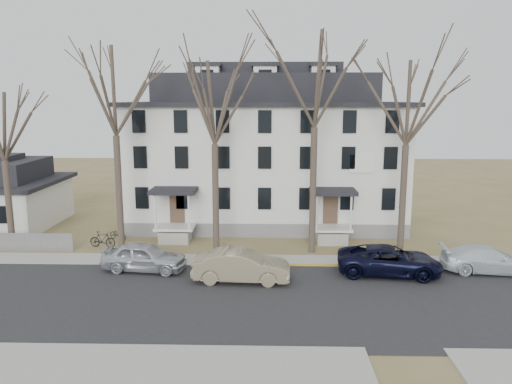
{
  "coord_description": "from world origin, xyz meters",
  "views": [
    {
      "loc": [
        -1.73,
        -20.34,
        9.47
      ],
      "look_at": [
        -2.48,
        9.0,
        3.98
      ],
      "focal_mm": 35.0,
      "sensor_mm": 36.0,
      "label": 1
    }
  ],
  "objects_px": {
    "car_navy": "(389,261)",
    "car_tan": "(241,266)",
    "small_house": "(0,196)",
    "tree_center": "(316,71)",
    "car_white": "(487,260)",
    "boarding_house": "(265,153)",
    "bicycle_right": "(103,240)",
    "tree_far_left": "(114,84)",
    "tree_mid_left": "(214,97)",
    "car_silver": "(144,257)",
    "tree_mid_right": "(408,97)",
    "bicycle_left": "(118,235)",
    "tree_bungalow": "(1,122)"
  },
  "relations": [
    {
      "from": "car_navy",
      "to": "tree_center",
      "type": "bearing_deg",
      "value": 51.3
    },
    {
      "from": "tree_mid_right",
      "to": "car_silver",
      "type": "distance_m",
      "value": 17.9
    },
    {
      "from": "car_tan",
      "to": "bicycle_right",
      "type": "distance_m",
      "value": 10.94
    },
    {
      "from": "tree_far_left",
      "to": "car_white",
      "type": "height_order",
      "value": "tree_far_left"
    },
    {
      "from": "small_house",
      "to": "tree_center",
      "type": "height_order",
      "value": "tree_center"
    },
    {
      "from": "tree_center",
      "to": "car_white",
      "type": "relative_size",
      "value": 2.96
    },
    {
      "from": "boarding_house",
      "to": "car_tan",
      "type": "relative_size",
      "value": 4.09
    },
    {
      "from": "tree_mid_right",
      "to": "car_navy",
      "type": "height_order",
      "value": "tree_mid_right"
    },
    {
      "from": "tree_center",
      "to": "bicycle_left",
      "type": "bearing_deg",
      "value": 169.77
    },
    {
      "from": "tree_mid_left",
      "to": "bicycle_right",
      "type": "xyz_separation_m",
      "value": [
        -7.41,
        0.56,
        -9.08
      ]
    },
    {
      "from": "tree_mid_left",
      "to": "tree_bungalow",
      "type": "relative_size",
      "value": 1.18
    },
    {
      "from": "boarding_house",
      "to": "tree_mid_left",
      "type": "xyz_separation_m",
      "value": [
        -3.0,
        -8.15,
        4.22
      ]
    },
    {
      "from": "tree_far_left",
      "to": "car_navy",
      "type": "bearing_deg",
      "value": -14.02
    },
    {
      "from": "car_navy",
      "to": "bicycle_left",
      "type": "height_order",
      "value": "car_navy"
    },
    {
      "from": "car_white",
      "to": "boarding_house",
      "type": "bearing_deg",
      "value": 51.93
    },
    {
      "from": "boarding_house",
      "to": "tree_mid_right",
      "type": "distance_m",
      "value": 12.51
    },
    {
      "from": "tree_center",
      "to": "car_tan",
      "type": "xyz_separation_m",
      "value": [
        -4.13,
        -5.23,
        -10.25
      ]
    },
    {
      "from": "tree_mid_right",
      "to": "tree_center",
      "type": "bearing_deg",
      "value": 180.0
    },
    {
      "from": "tree_center",
      "to": "bicycle_right",
      "type": "xyz_separation_m",
      "value": [
        -13.41,
        0.56,
        -10.56
      ]
    },
    {
      "from": "small_house",
      "to": "car_tan",
      "type": "bearing_deg",
      "value": -31.21
    },
    {
      "from": "tree_bungalow",
      "to": "bicycle_left",
      "type": "distance_m",
      "value": 10.09
    },
    {
      "from": "car_white",
      "to": "tree_mid_right",
      "type": "bearing_deg",
      "value": 53.31
    },
    {
      "from": "tree_mid_right",
      "to": "car_white",
      "type": "relative_size",
      "value": 2.56
    },
    {
      "from": "car_silver",
      "to": "car_white",
      "type": "height_order",
      "value": "car_silver"
    },
    {
      "from": "car_navy",
      "to": "tree_bungalow",
      "type": "bearing_deg",
      "value": 87.07
    },
    {
      "from": "boarding_house",
      "to": "tree_center",
      "type": "distance_m",
      "value": 10.39
    },
    {
      "from": "small_house",
      "to": "bicycle_right",
      "type": "height_order",
      "value": "small_house"
    },
    {
      "from": "tree_mid_left",
      "to": "tree_mid_right",
      "type": "distance_m",
      "value": 11.5
    },
    {
      "from": "tree_mid_left",
      "to": "car_tan",
      "type": "distance_m",
      "value": 10.38
    },
    {
      "from": "car_silver",
      "to": "boarding_house",
      "type": "bearing_deg",
      "value": -22.34
    },
    {
      "from": "bicycle_right",
      "to": "bicycle_left",
      "type": "bearing_deg",
      "value": -5.14
    },
    {
      "from": "tree_mid_right",
      "to": "boarding_house",
      "type": "bearing_deg",
      "value": 136.19
    },
    {
      "from": "bicycle_right",
      "to": "boarding_house",
      "type": "bearing_deg",
      "value": -44.25
    },
    {
      "from": "tree_far_left",
      "to": "tree_center",
      "type": "bearing_deg",
      "value": 0.0
    },
    {
      "from": "tree_mid_left",
      "to": "tree_center",
      "type": "height_order",
      "value": "tree_center"
    },
    {
      "from": "boarding_house",
      "to": "car_silver",
      "type": "bearing_deg",
      "value": -119.19
    },
    {
      "from": "small_house",
      "to": "bicycle_right",
      "type": "bearing_deg",
      "value": -30.43
    },
    {
      "from": "car_white",
      "to": "small_house",
      "type": "bearing_deg",
      "value": 78.5
    },
    {
      "from": "small_house",
      "to": "car_white",
      "type": "xyz_separation_m",
      "value": [
        32.38,
        -9.67,
        -1.53
      ]
    },
    {
      "from": "car_tan",
      "to": "bicycle_right",
      "type": "relative_size",
      "value": 2.91
    },
    {
      "from": "tree_mid_right",
      "to": "car_silver",
      "type": "bearing_deg",
      "value": -166.19
    },
    {
      "from": "tree_mid_right",
      "to": "bicycle_left",
      "type": "distance_m",
      "value": 20.74
    },
    {
      "from": "tree_mid_left",
      "to": "car_silver",
      "type": "height_order",
      "value": "tree_mid_left"
    },
    {
      "from": "tree_bungalow",
      "to": "bicycle_right",
      "type": "height_order",
      "value": "tree_bungalow"
    },
    {
      "from": "tree_far_left",
      "to": "car_navy",
      "type": "height_order",
      "value": "tree_far_left"
    },
    {
      "from": "car_tan",
      "to": "car_white",
      "type": "distance_m",
      "value": 13.63
    },
    {
      "from": "boarding_house",
      "to": "bicycle_right",
      "type": "relative_size",
      "value": 11.89
    },
    {
      "from": "car_navy",
      "to": "car_tan",
      "type": "bearing_deg",
      "value": 105.9
    },
    {
      "from": "tree_center",
      "to": "tree_far_left",
      "type": "bearing_deg",
      "value": 180.0
    },
    {
      "from": "small_house",
      "to": "tree_mid_left",
      "type": "xyz_separation_m",
      "value": [
        17.0,
        -6.2,
        7.35
      ]
    }
  ]
}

